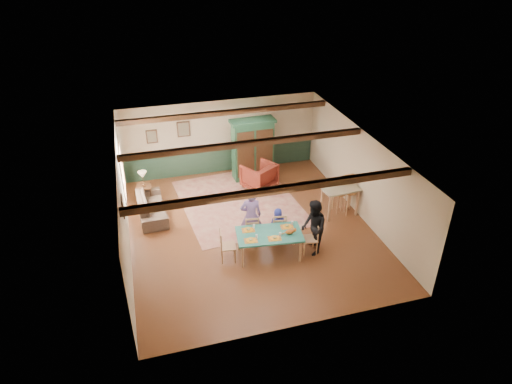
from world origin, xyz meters
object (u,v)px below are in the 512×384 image
object	(u,v)px
dining_chair_far_left	(251,229)
person_man	(251,216)
person_child	(278,224)
sofa	(151,207)
cat	(290,231)
end_table	(145,193)
bar_stool_left	(339,196)
dining_chair_end_right	(309,238)
table_lamp	(143,179)
dining_chair_far_right	(278,226)
counter_table	(340,201)
armoire	(253,149)
dining_chair_end_left	(228,246)
person_woman	(314,228)
bar_stool_right	(350,195)
armchair	(259,176)
dining_table	(269,245)

from	to	relation	value
dining_chair_far_left	person_man	size ratio (longest dim) A/B	0.55
person_man	dining_chair_far_left	bearing A→B (deg)	90.00
person_child	sofa	distance (m)	4.09
cat	end_table	xyz separation A→B (m)	(-3.57, 4.09, -0.54)
person_man	bar_stool_left	bearing A→B (deg)	-158.57
dining_chair_far_left	bar_stool_left	bearing A→B (deg)	-157.28
dining_chair_end_right	table_lamp	size ratio (longest dim) A/B	1.80
dining_chair_far_right	dining_chair_end_right	distance (m)	1.01
person_child	bar_stool_left	size ratio (longest dim) A/B	0.93
person_child	sofa	world-z (taller)	person_child
dining_chair_end_right	sofa	size ratio (longest dim) A/B	0.45
counter_table	dining_chair_far_left	bearing A→B (deg)	-167.27
armoire	dining_chair_end_left	bearing A→B (deg)	-115.65
table_lamp	bar_stool_left	size ratio (longest dim) A/B	0.49
person_woman	sofa	xyz separation A→B (m)	(-4.12, 3.14, -0.50)
person_man	sofa	bearing A→B (deg)	-32.34
dining_chair_far_left	sofa	world-z (taller)	dining_chair_far_left
dining_chair_end_left	cat	xyz separation A→B (m)	(1.63, -0.30, 0.35)
person_man	bar_stool_right	world-z (taller)	person_man
person_woman	dining_chair_far_left	bearing A→B (deg)	-113.57
dining_chair_end_left	dining_chair_end_right	bearing A→B (deg)	-90.00
bar_stool_left	armoire	bearing A→B (deg)	119.45
person_child	armchair	xyz separation A→B (m)	(0.33, 3.04, -0.03)
armoire	table_lamp	bearing A→B (deg)	-172.83
dining_chair_end_left	end_table	bearing A→B (deg)	34.34
dining_chair_far_right	armoire	world-z (taller)	armoire
person_woman	dining_chair_far_right	bearing A→B (deg)	-130.27
dining_chair_end_left	table_lamp	bearing A→B (deg)	34.34
armchair	bar_stool_left	size ratio (longest dim) A/B	0.95
cat	person_child	bearing A→B (deg)	99.46
person_man	person_woman	xyz separation A→B (m)	(1.49, -0.97, -0.04)
dining_chair_end_left	person_woman	bearing A→B (deg)	-90.00
bar_stool_left	sofa	bearing A→B (deg)	161.77
dining_chair_end_right	end_table	distance (m)	5.82
dining_chair_far_right	counter_table	world-z (taller)	counter_table
end_table	table_lamp	xyz separation A→B (m)	(0.00, 0.00, 0.54)
dining_chair_far_left	sofa	size ratio (longest dim) A/B	0.45
dining_chair_far_left	cat	bearing A→B (deg)	139.20
table_lamp	sofa	bearing A→B (deg)	-81.77
table_lamp	bar_stool_left	bearing A→B (deg)	-21.56
sofa	table_lamp	distance (m)	1.08
dining_chair_far_right	dining_chair_end_right	size ratio (longest dim) A/B	1.00
dining_chair_far_left	person_woman	size ratio (longest dim) A/B	0.58
dining_table	counter_table	bearing A→B (deg)	27.58
dining_chair_far_right	counter_table	bearing A→B (deg)	-153.76
dining_chair_end_right	person_man	size ratio (longest dim) A/B	0.55
person_woman	person_child	distance (m)	1.18
dining_chair_end_right	person_child	xyz separation A→B (m)	(-0.63, 0.86, 0.03)
person_man	dining_chair_end_left	bearing A→B (deg)	46.85
dining_chair_far_left	dining_chair_end_right	distance (m)	1.66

